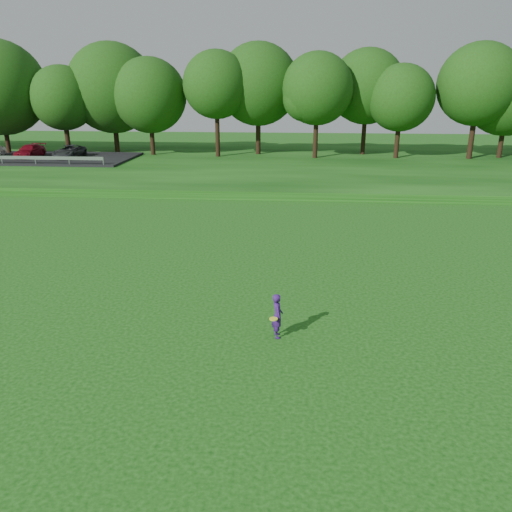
{
  "coord_description": "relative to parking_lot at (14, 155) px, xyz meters",
  "views": [
    {
      "loc": [
        4.21,
        -14.56,
        7.58
      ],
      "look_at": [
        2.71,
        3.58,
        1.3
      ],
      "focal_mm": 35.0,
      "sensor_mm": 36.0,
      "label": 1
    }
  ],
  "objects": [
    {
      "name": "walking_path",
      "position": [
        23.54,
        -12.8,
        -0.99
      ],
      "size": [
        130.0,
        1.6,
        0.04
      ],
      "primitive_type": "cube",
      "color": "gray",
      "rests_on": "ground"
    },
    {
      "name": "berm",
      "position": [
        23.54,
        1.2,
        -0.71
      ],
      "size": [
        130.0,
        30.0,
        0.6
      ],
      "primitive_type": "cube",
      "color": "#0F400C",
      "rests_on": "ground"
    },
    {
      "name": "woman",
      "position": [
        27.25,
        -33.22,
        -0.28
      ],
      "size": [
        0.46,
        0.81,
        1.46
      ],
      "color": "#3C176B",
      "rests_on": "ground"
    },
    {
      "name": "treeline",
      "position": [
        23.54,
        5.2,
        7.09
      ],
      "size": [
        104.0,
        7.0,
        15.0
      ],
      "primitive_type": null,
      "color": "#1D430F",
      "rests_on": "berm"
    },
    {
      "name": "ground",
      "position": [
        23.54,
        -32.8,
        -1.01
      ],
      "size": [
        140.0,
        140.0,
        0.0
      ],
      "primitive_type": "plane",
      "color": "#0F400C",
      "rests_on": "ground"
    },
    {
      "name": "parking_lot",
      "position": [
        0.0,
        0.0,
        0.0
      ],
      "size": [
        24.0,
        9.0,
        1.38
      ],
      "color": "black",
      "rests_on": "berm"
    }
  ]
}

